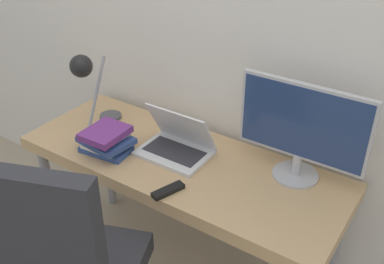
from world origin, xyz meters
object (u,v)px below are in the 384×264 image
object	(u,v)px
monitor	(302,128)
laptop	(177,144)
desk_lamp	(87,75)
book_stack	(106,140)

from	to	relation	value
monitor	laptop	bearing A→B (deg)	-165.17
laptop	desk_lamp	xyz separation A→B (m)	(-0.47, -0.05, 0.24)
book_stack	desk_lamp	bearing A→B (deg)	149.32
laptop	desk_lamp	distance (m)	0.53
desk_lamp	monitor	bearing A→B (deg)	10.61
desk_lamp	laptop	bearing A→B (deg)	5.89
monitor	desk_lamp	size ratio (longest dim) A/B	1.37
laptop	desk_lamp	bearing A→B (deg)	-174.11
desk_lamp	book_stack	xyz separation A→B (m)	(0.20, -0.12, -0.22)
laptop	monitor	bearing A→B (deg)	14.83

